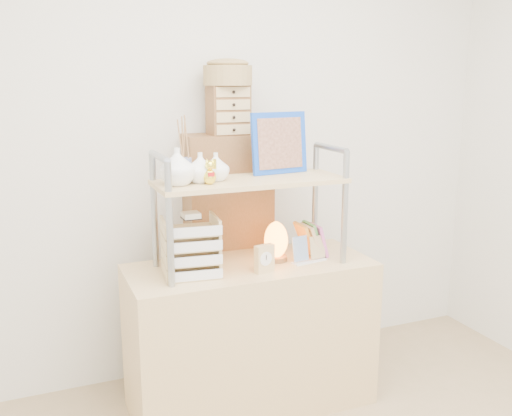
{
  "coord_description": "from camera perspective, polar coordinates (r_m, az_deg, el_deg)",
  "views": [
    {
      "loc": [
        -0.99,
        -1.26,
        1.63
      ],
      "look_at": [
        0.03,
        1.2,
        1.03
      ],
      "focal_mm": 40.0,
      "sensor_mm": 36.0,
      "label": 1
    }
  ],
  "objects": [
    {
      "name": "woven_basket",
      "position": [
        2.98,
        -2.84,
        13.11
      ],
      "size": [
        0.25,
        0.25,
        0.1
      ],
      "primitive_type": "cylinder",
      "color": "olive",
      "rests_on": "drawer_chest"
    },
    {
      "name": "drawer_chest",
      "position": [
        2.98,
        -2.79,
        9.74
      ],
      "size": [
        0.2,
        0.16,
        0.25
      ],
      "color": "brown",
      "rests_on": "cabinet"
    },
    {
      "name": "salt_lamp",
      "position": [
        2.82,
        1.99,
        -3.31
      ],
      "size": [
        0.13,
        0.12,
        0.2
      ],
      "color": "brown",
      "rests_on": "desk"
    },
    {
      "name": "cabinet",
      "position": [
        3.15,
        -2.77,
        -4.93
      ],
      "size": [
        0.46,
        0.27,
        1.35
      ],
      "primitive_type": "cube",
      "rotation": [
        0.0,
        0.0,
        -0.06
      ],
      "color": "brown",
      "rests_on": "ground"
    },
    {
      "name": "desk",
      "position": [
        2.93,
        -0.54,
        -12.63
      ],
      "size": [
        1.2,
        0.5,
        0.75
      ],
      "primitive_type": "cube",
      "color": "tan",
      "rests_on": "ground"
    },
    {
      "name": "desk_clock",
      "position": [
        2.66,
        0.84,
        -5.1
      ],
      "size": [
        0.1,
        0.06,
        0.13
      ],
      "color": "tan",
      "rests_on": "desk"
    },
    {
      "name": "letter_tray",
      "position": [
        2.63,
        -6.45,
        -4.21
      ],
      "size": [
        0.27,
        0.26,
        0.3
      ],
      "color": "#D8C181",
      "rests_on": "desk"
    },
    {
      "name": "room_shell",
      "position": [
        1.92,
        8.67,
        14.48
      ],
      "size": [
        3.42,
        3.41,
        2.61
      ],
      "color": "silver",
      "rests_on": "ground"
    },
    {
      "name": "hutch",
      "position": [
        2.66,
        -2.25,
        3.03
      ],
      "size": [
        0.9,
        0.34,
        0.73
      ],
      "color": "#959CA3",
      "rests_on": "desk"
    },
    {
      "name": "postcard_stand",
      "position": [
        2.83,
        5.3,
        -4.63
      ],
      "size": [
        0.19,
        0.08,
        0.13
      ],
      "color": "white",
      "rests_on": "desk"
    }
  ]
}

